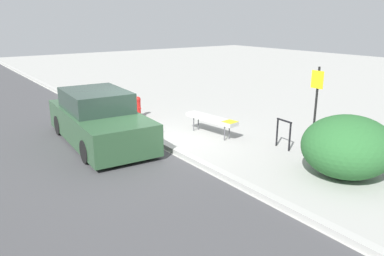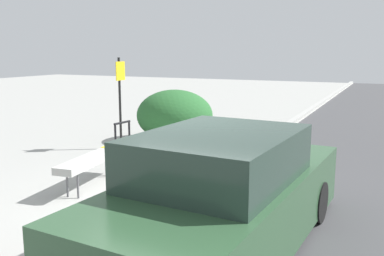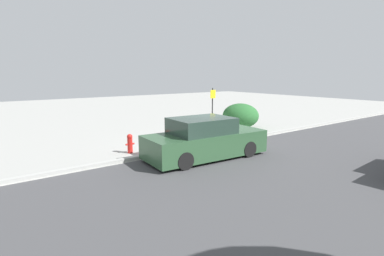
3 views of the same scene
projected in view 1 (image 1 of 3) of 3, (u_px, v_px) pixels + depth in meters
ground_plane at (155, 142)px, 10.94m from camera, size 60.00×60.00×0.00m
curb at (155, 140)px, 10.93m from camera, size 60.00×0.20×0.13m
bench at (211, 119)px, 11.52m from camera, size 1.95×0.61×0.59m
bike_rack at (284, 131)px, 10.31m from camera, size 0.55×0.10×0.83m
sign_post at (316, 102)px, 9.84m from camera, size 0.36×0.08×2.30m
fire_hydrant at (138, 106)px, 13.67m from camera, size 0.36×0.22×0.77m
shrub_hedge at (347, 146)px, 8.45m from camera, size 2.01×2.12×1.42m
parked_car_near at (99, 120)px, 10.81m from camera, size 4.67×2.08×1.51m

